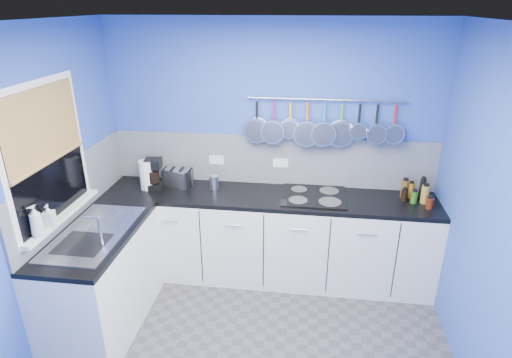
% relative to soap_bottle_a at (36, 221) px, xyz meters
% --- Properties ---
extents(ceiling, '(3.20, 3.00, 0.02)m').
position_rel_soap_bottle_a_xyz_m(ceiling, '(1.53, 0.03, 1.34)').
color(ceiling, white).
rests_on(ceiling, ground).
extents(wall_back, '(3.20, 0.02, 2.50)m').
position_rel_soap_bottle_a_xyz_m(wall_back, '(1.53, 1.54, 0.08)').
color(wall_back, '#3050B6').
rests_on(wall_back, ground).
extents(wall_left, '(0.02, 3.00, 2.50)m').
position_rel_soap_bottle_a_xyz_m(wall_left, '(-0.08, 0.03, 0.08)').
color(wall_left, '#3050B6').
rests_on(wall_left, ground).
extents(wall_right, '(0.02, 3.00, 2.50)m').
position_rel_soap_bottle_a_xyz_m(wall_right, '(3.14, 0.03, 0.08)').
color(wall_right, '#3050B6').
rests_on(wall_right, ground).
extents(backsplash_back, '(3.20, 0.02, 0.50)m').
position_rel_soap_bottle_a_xyz_m(backsplash_back, '(1.53, 1.52, -0.02)').
color(backsplash_back, '#9A9CA0').
rests_on(backsplash_back, wall_back).
extents(backsplash_left, '(0.02, 1.80, 0.50)m').
position_rel_soap_bottle_a_xyz_m(backsplash_left, '(-0.06, 0.63, -0.02)').
color(backsplash_left, '#9A9CA0').
rests_on(backsplash_left, wall_left).
extents(cabinet_run_back, '(3.20, 0.60, 0.86)m').
position_rel_soap_bottle_a_xyz_m(cabinet_run_back, '(1.53, 1.23, -0.74)').
color(cabinet_run_back, silver).
rests_on(cabinet_run_back, ground).
extents(worktop_back, '(3.20, 0.60, 0.04)m').
position_rel_soap_bottle_a_xyz_m(worktop_back, '(1.53, 1.23, -0.29)').
color(worktop_back, black).
rests_on(worktop_back, cabinet_run_back).
extents(cabinet_run_left, '(0.60, 1.20, 0.86)m').
position_rel_soap_bottle_a_xyz_m(cabinet_run_left, '(0.23, 0.33, -0.74)').
color(cabinet_run_left, silver).
rests_on(cabinet_run_left, ground).
extents(worktop_left, '(0.60, 1.20, 0.04)m').
position_rel_soap_bottle_a_xyz_m(worktop_left, '(0.23, 0.33, -0.29)').
color(worktop_left, black).
rests_on(worktop_left, cabinet_run_left).
extents(window_frame, '(0.01, 1.00, 1.10)m').
position_rel_soap_bottle_a_xyz_m(window_frame, '(-0.05, 0.33, 0.38)').
color(window_frame, white).
rests_on(window_frame, wall_left).
extents(window_glass, '(0.01, 0.90, 1.00)m').
position_rel_soap_bottle_a_xyz_m(window_glass, '(-0.04, 0.33, 0.38)').
color(window_glass, black).
rests_on(window_glass, wall_left).
extents(bamboo_blind, '(0.01, 0.90, 0.55)m').
position_rel_soap_bottle_a_xyz_m(bamboo_blind, '(-0.03, 0.33, 0.61)').
color(bamboo_blind, tan).
rests_on(bamboo_blind, wall_left).
extents(window_sill, '(0.10, 0.98, 0.03)m').
position_rel_soap_bottle_a_xyz_m(window_sill, '(-0.02, 0.33, -0.13)').
color(window_sill, white).
rests_on(window_sill, wall_left).
extents(sink_unit, '(0.50, 0.95, 0.01)m').
position_rel_soap_bottle_a_xyz_m(sink_unit, '(0.23, 0.33, -0.27)').
color(sink_unit, silver).
rests_on(sink_unit, worktop_left).
extents(mixer_tap, '(0.12, 0.08, 0.26)m').
position_rel_soap_bottle_a_xyz_m(mixer_tap, '(0.39, 0.15, -0.14)').
color(mixer_tap, silver).
rests_on(mixer_tap, worktop_left).
extents(socket_left, '(0.15, 0.01, 0.09)m').
position_rel_soap_bottle_a_xyz_m(socket_left, '(0.98, 1.50, -0.04)').
color(socket_left, white).
rests_on(socket_left, backsplash_back).
extents(socket_right, '(0.15, 0.01, 0.09)m').
position_rel_soap_bottle_a_xyz_m(socket_right, '(1.63, 1.50, -0.04)').
color(socket_right, white).
rests_on(socket_right, backsplash_back).
extents(pot_rail, '(1.45, 0.02, 0.02)m').
position_rel_soap_bottle_a_xyz_m(pot_rail, '(2.03, 1.48, 0.61)').
color(pot_rail, silver).
rests_on(pot_rail, wall_back).
extents(soap_bottle_a, '(0.12, 0.12, 0.24)m').
position_rel_soap_bottle_a_xyz_m(soap_bottle_a, '(0.00, 0.00, 0.00)').
color(soap_bottle_a, white).
rests_on(soap_bottle_a, window_sill).
extents(soap_bottle_b, '(0.09, 0.09, 0.17)m').
position_rel_soap_bottle_a_xyz_m(soap_bottle_b, '(0.00, 0.15, -0.03)').
color(soap_bottle_b, white).
rests_on(soap_bottle_b, window_sill).
extents(paper_towel, '(0.13, 0.13, 0.29)m').
position_rel_soap_bottle_a_xyz_m(paper_towel, '(0.34, 1.22, -0.12)').
color(paper_towel, white).
rests_on(paper_towel, worktop_back).
extents(coffee_maker, '(0.19, 0.20, 0.29)m').
position_rel_soap_bottle_a_xyz_m(coffee_maker, '(0.39, 1.26, -0.12)').
color(coffee_maker, black).
rests_on(coffee_maker, worktop_back).
extents(toaster, '(0.30, 0.23, 0.17)m').
position_rel_soap_bottle_a_xyz_m(toaster, '(0.61, 1.34, -0.18)').
color(toaster, silver).
rests_on(toaster, worktop_back).
extents(canister, '(0.10, 0.10, 0.13)m').
position_rel_soap_bottle_a_xyz_m(canister, '(0.99, 1.31, -0.20)').
color(canister, silver).
rests_on(canister, worktop_back).
extents(hob, '(0.60, 0.53, 0.01)m').
position_rel_soap_bottle_a_xyz_m(hob, '(1.97, 1.25, -0.26)').
color(hob, black).
rests_on(hob, worktop_back).
extents(pan_0, '(0.24, 0.06, 0.43)m').
position_rel_soap_bottle_a_xyz_m(pan_0, '(1.40, 1.47, 0.39)').
color(pan_0, silver).
rests_on(pan_0, pot_rail).
extents(pan_1, '(0.23, 0.11, 0.42)m').
position_rel_soap_bottle_a_xyz_m(pan_1, '(1.55, 1.47, 0.40)').
color(pan_1, silver).
rests_on(pan_1, pot_rail).
extents(pan_2, '(0.19, 0.07, 0.38)m').
position_rel_soap_bottle_a_xyz_m(pan_2, '(1.71, 1.47, 0.42)').
color(pan_2, silver).
rests_on(pan_2, pot_rail).
extents(pan_3, '(0.25, 0.09, 0.44)m').
position_rel_soap_bottle_a_xyz_m(pan_3, '(1.87, 1.47, 0.39)').
color(pan_3, silver).
rests_on(pan_3, pot_rail).
extents(pan_4, '(0.24, 0.10, 0.43)m').
position_rel_soap_bottle_a_xyz_m(pan_4, '(2.03, 1.47, 0.40)').
color(pan_4, silver).
rests_on(pan_4, pot_rail).
extents(pan_5, '(0.25, 0.06, 0.44)m').
position_rel_soap_bottle_a_xyz_m(pan_5, '(2.19, 1.47, 0.39)').
color(pan_5, silver).
rests_on(pan_5, pot_rail).
extents(pan_6, '(0.16, 0.10, 0.35)m').
position_rel_soap_bottle_a_xyz_m(pan_6, '(2.35, 1.47, 0.43)').
color(pan_6, silver).
rests_on(pan_6, pot_rail).
extents(pan_7, '(0.19, 0.12, 0.38)m').
position_rel_soap_bottle_a_xyz_m(pan_7, '(2.51, 1.47, 0.42)').
color(pan_7, silver).
rests_on(pan_7, pot_rail).
extents(pan_8, '(0.18, 0.11, 0.37)m').
position_rel_soap_bottle_a_xyz_m(pan_8, '(2.67, 1.47, 0.42)').
color(pan_8, silver).
rests_on(pan_8, pot_rail).
extents(condiment_0, '(0.05, 0.05, 0.20)m').
position_rel_soap_bottle_a_xyz_m(condiment_0, '(2.97, 1.33, -0.17)').
color(condiment_0, black).
rests_on(condiment_0, worktop_back).
extents(condiment_1, '(0.05, 0.05, 0.15)m').
position_rel_soap_bottle_a_xyz_m(condiment_1, '(2.87, 1.35, -0.20)').
color(condiment_1, '#8C5914').
rests_on(condiment_1, worktop_back).
extents(condiment_2, '(0.07, 0.07, 0.17)m').
position_rel_soap_bottle_a_xyz_m(condiment_2, '(2.81, 1.35, -0.18)').
color(condiment_2, brown).
rests_on(condiment_2, worktop_back).
extents(condiment_3, '(0.07, 0.07, 0.17)m').
position_rel_soap_bottle_a_xyz_m(condiment_3, '(2.98, 1.25, -0.18)').
color(condiment_3, olive).
rests_on(condiment_3, worktop_back).
extents(condiment_4, '(0.06, 0.06, 0.11)m').
position_rel_soap_bottle_a_xyz_m(condiment_4, '(2.88, 1.24, -0.21)').
color(condiment_4, '#265919').
rests_on(condiment_4, worktop_back).
extents(condiment_5, '(0.06, 0.06, 0.11)m').
position_rel_soap_bottle_a_xyz_m(condiment_5, '(2.80, 1.26, -0.21)').
color(condiment_5, black).
rests_on(condiment_5, worktop_back).
extents(condiment_6, '(0.07, 0.07, 0.11)m').
position_rel_soap_bottle_a_xyz_m(condiment_6, '(3.00, 1.13, -0.22)').
color(condiment_6, '#4C190C').
rests_on(condiment_6, worktop_back).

